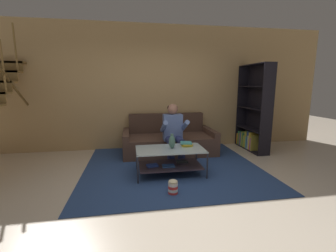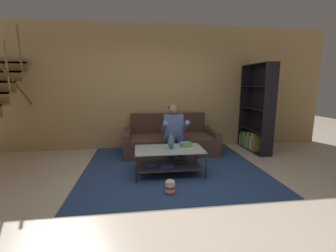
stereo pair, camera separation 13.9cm
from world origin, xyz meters
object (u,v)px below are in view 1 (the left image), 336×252
Objects in this scene: person_seated_center at (174,131)px; coffee_table at (170,157)px; book_stack at (187,144)px; bookshelf at (253,119)px; vase at (172,142)px; popcorn_tub at (173,187)px; couch at (169,141)px.

coffee_table is at bearing -105.74° from person_seated_center.
bookshelf is (1.90, 1.13, 0.24)m from book_stack.
popcorn_tub is (-0.12, -0.72, -0.47)m from vase.
couch is 2.01m from popcorn_tub.
vase is at bearing -159.42° from book_stack.
book_stack is 0.99m from popcorn_tub.
person_seated_center is at bearing 76.99° from vase.
coffee_table is 0.58× the size of bookshelf.
person_seated_center is 0.79m from coffee_table.
vase is (-0.16, -0.68, -0.05)m from person_seated_center.
popcorn_tub is (-0.08, -0.71, -0.20)m from coffee_table.
popcorn_tub is at bearing -99.25° from vase.
person_seated_center is at bearing 74.26° from coffee_table.
vase is at bearing -103.01° from person_seated_center.
bookshelf is (2.02, 0.55, 0.11)m from person_seated_center.
person_seated_center is 1.00× the size of coffee_table.
couch is 1.77× the size of person_seated_center.
couch is at bearing 90.00° from person_seated_center.
couch is 9.67× the size of popcorn_tub.
couch reaches higher than vase.
popcorn_tub is (-0.27, -1.40, -0.52)m from person_seated_center.
popcorn_tub is at bearing -96.41° from coffee_table.
bookshelf reaches higher than book_stack.
couch is at bearing 96.03° from book_stack.
person_seated_center is 5.21× the size of book_stack.
popcorn_tub is (-0.40, -0.83, -0.39)m from book_stack.
person_seated_center is at bearing 102.02° from book_stack.
person_seated_center is 1.52m from popcorn_tub.
popcorn_tub is at bearing -97.87° from couch.
bookshelf is (2.22, 1.24, 0.43)m from coffee_table.
vase is (0.04, 0.01, 0.27)m from coffee_table.
popcorn_tub is at bearing -115.70° from book_stack.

